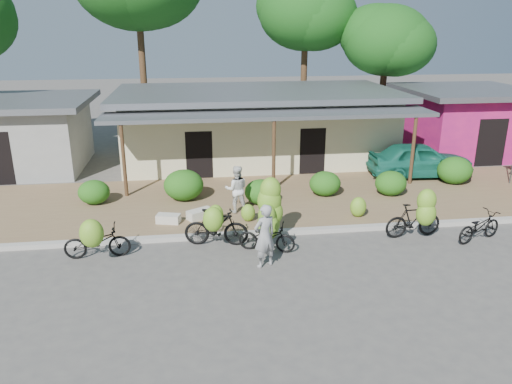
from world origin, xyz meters
TOP-DOWN VIEW (x-y plane):
  - ground at (0.00, 0.00)m, footprint 100.00×100.00m
  - sidewalk at (0.00, 5.00)m, footprint 60.00×6.00m
  - curb at (0.00, 2.00)m, footprint 60.00×0.25m
  - shop_main at (0.00, 10.93)m, footprint 13.00×8.50m
  - shop_pink at (10.50, 10.99)m, footprint 6.00×6.00m
  - shop_grey at (-11.00, 10.99)m, footprint 7.00×6.00m
  - tree_center_right at (3.31, 16.61)m, footprint 5.37×5.26m
  - tree_near_right at (7.31, 14.61)m, footprint 4.82×4.67m
  - hedge_0 at (-6.64, 5.36)m, footprint 1.12×1.00m
  - hedge_1 at (-3.45, 5.35)m, footprint 1.45×1.30m
  - hedge_2 at (-0.73, 4.56)m, footprint 1.15×1.03m
  - hedge_3 at (1.80, 5.15)m, footprint 1.18×1.06m
  - hedge_4 at (4.26, 4.86)m, footprint 1.18×1.06m
  - hedge_5 at (7.37, 5.90)m, footprint 1.40×1.26m
  - bike_far_left at (-5.85, 0.99)m, footprint 1.84×1.26m
  - bike_left at (-2.51, 1.40)m, footprint 1.96×1.32m
  - bike_center at (-0.98, 1.19)m, footprint 1.75×1.38m
  - bike_right at (3.56, 1.12)m, footprint 1.85×1.22m
  - bike_far_right at (5.40, 0.75)m, footprint 1.83×1.19m
  - loose_banana_a at (-2.43, 2.94)m, footprint 0.50×0.42m
  - loose_banana_b at (-1.37, 2.96)m, footprint 0.46×0.39m
  - loose_banana_c at (2.32, 2.87)m, footprint 0.55×0.47m
  - sack_near at (-2.93, 3.41)m, footprint 0.93×0.78m
  - sack_far at (-3.96, 3.17)m, footprint 0.82×0.56m
  - vendor at (-1.29, -0.05)m, footprint 0.77×0.67m
  - bystander at (-1.66, 3.85)m, footprint 0.82×0.65m
  - teal_van at (6.39, 7.00)m, footprint 4.36×1.95m

SIDE VIEW (x-z plane):
  - ground at x=0.00m, z-range 0.00..0.00m
  - sidewalk at x=0.00m, z-range 0.00..0.12m
  - curb at x=0.00m, z-range 0.00..0.15m
  - sack_far at x=-3.96m, z-range 0.12..0.40m
  - sack_near at x=-2.93m, z-range 0.12..0.42m
  - loose_banana_b at x=-1.37m, z-range 0.12..0.70m
  - loose_banana_a at x=-2.43m, z-range 0.12..0.74m
  - bike_far_right at x=5.40m, z-range 0.00..0.91m
  - loose_banana_c at x=2.32m, z-range 0.12..0.80m
  - hedge_0 at x=-6.64m, z-range 0.12..0.99m
  - hedge_2 at x=-0.73m, z-range 0.12..1.01m
  - hedge_3 at x=1.80m, z-range 0.12..1.04m
  - hedge_4 at x=4.26m, z-range 0.12..1.04m
  - bike_far_left at x=-5.85m, z-range -0.12..1.29m
  - bike_left at x=-2.51m, z-range -0.08..1.37m
  - hedge_5 at x=7.37m, z-range 0.12..1.21m
  - hedge_1 at x=-3.45m, z-range 0.12..1.25m
  - bike_right at x=3.56m, z-range -0.15..1.61m
  - teal_van at x=6.39m, z-range 0.12..1.57m
  - bike_center at x=-0.98m, z-range -0.18..1.89m
  - vendor at x=-1.29m, z-range 0.00..1.79m
  - bystander at x=-1.66m, z-range 0.12..1.76m
  - shop_grey at x=-11.00m, z-range 0.04..3.19m
  - shop_pink at x=10.50m, z-range 0.05..3.30m
  - shop_main at x=0.00m, z-range 0.05..3.40m
  - tree_near_right at x=7.31m, z-range 1.86..9.16m
  - tree_center_right at x=3.31m, z-range 2.48..11.46m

